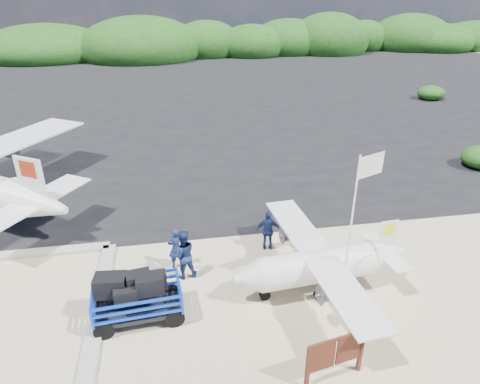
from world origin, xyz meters
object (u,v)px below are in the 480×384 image
object	(u,v)px
crew_a	(176,248)
crew_b	(183,254)
baggage_cart	(140,318)
aircraft_small	(70,87)
crew_c	(268,231)
flagpole	(341,300)
aircraft_large	(300,106)
signboard	(332,378)

from	to	relation	value
crew_a	crew_b	xyz separation A→B (m)	(0.24, -0.64, 0.12)
baggage_cart	aircraft_small	size ratio (longest dim) A/B	0.46
baggage_cart	crew_c	bearing A→B (deg)	28.45
baggage_cart	crew_c	size ratio (longest dim) A/B	1.74
flagpole	aircraft_large	distance (m)	25.10
flagpole	crew_b	xyz separation A→B (m)	(-5.17, 2.23, 0.95)
baggage_cart	crew_a	distance (m)	3.02
flagpole	crew_c	world-z (taller)	flagpole
baggage_cart	crew_c	distance (m)	5.95
signboard	crew_a	xyz separation A→B (m)	(-3.95, 5.86, 0.83)
aircraft_large	aircraft_small	bearing A→B (deg)	4.07
flagpole	signboard	xyz separation A→B (m)	(-1.45, -2.99, 0.00)
crew_a	aircraft_large	world-z (taller)	aircraft_large
baggage_cart	signboard	xyz separation A→B (m)	(5.25, -3.26, 0.00)
aircraft_large	aircraft_small	size ratio (longest dim) A/B	2.40
baggage_cart	signboard	size ratio (longest dim) A/B	1.61
flagpole	signboard	distance (m)	3.33
crew_c	crew_a	bearing A→B (deg)	19.82
baggage_cart	aircraft_large	world-z (taller)	aircraft_large
flagpole	aircraft_small	bearing A→B (deg)	112.75
crew_b	signboard	bearing A→B (deg)	115.90
baggage_cart	crew_b	xyz separation A→B (m)	(1.53, 1.96, 0.95)
crew_a	crew_c	bearing A→B (deg)	179.93
baggage_cart	aircraft_small	distance (m)	36.54
crew_b	aircraft_small	world-z (taller)	crew_b
aircraft_large	flagpole	bearing A→B (deg)	108.71
aircraft_small	crew_a	bearing A→B (deg)	101.76
aircraft_small	crew_b	bearing A→B (deg)	101.84
signboard	crew_a	distance (m)	7.12
flagpole	aircraft_large	size ratio (longest dim) A/B	0.34
baggage_cart	flagpole	size ratio (longest dim) A/B	0.56
crew_a	aircraft_large	bearing A→B (deg)	-127.33
crew_c	aircraft_small	bearing A→B (deg)	-57.11
baggage_cart	flagpole	distance (m)	6.71
signboard	crew_b	xyz separation A→B (m)	(-3.72, 5.22, 0.95)
aircraft_small	baggage_cart	bearing A→B (deg)	98.67
flagpole	aircraft_small	world-z (taller)	flagpole
crew_c	signboard	bearing A→B (deg)	103.24
crew_b	aircraft_small	size ratio (longest dim) A/B	0.29
aircraft_large	crew_b	bearing A→B (deg)	95.77
flagpole	crew_c	size ratio (longest dim) A/B	3.10
aircraft_small	crew_c	bearing A→B (deg)	107.79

